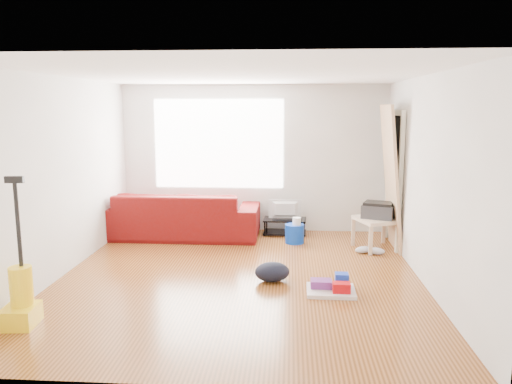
# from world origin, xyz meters

# --- Properties ---
(room) EXTENTS (4.51, 5.01, 2.51)m
(room) POSITION_xyz_m (0.07, 0.15, 1.25)
(room) COLOR #5E2F0F
(room) RESTS_ON ground
(sofa) EXTENTS (2.59, 1.01, 0.76)m
(sofa) POSITION_xyz_m (-1.18, 1.95, 0.00)
(sofa) COLOR #560D0E
(sofa) RESTS_ON ground
(tv_stand) EXTENTS (0.73, 0.44, 0.27)m
(tv_stand) POSITION_xyz_m (0.54, 2.22, 0.14)
(tv_stand) COLOR black
(tv_stand) RESTS_ON ground
(tv) EXTENTS (0.55, 0.07, 0.32)m
(tv) POSITION_xyz_m (0.54, 2.22, 0.42)
(tv) COLOR black
(tv) RESTS_ON tv_stand
(side_table) EXTENTS (0.75, 0.75, 0.48)m
(side_table) POSITION_xyz_m (1.95, 1.43, 0.40)
(side_table) COLOR tan
(side_table) RESTS_ON ground
(printer) EXTENTS (0.55, 0.49, 0.24)m
(printer) POSITION_xyz_m (1.95, 1.43, 0.59)
(printer) COLOR #33343A
(printer) RESTS_ON side_table
(bucket) EXTENTS (0.35, 0.35, 0.30)m
(bucket) POSITION_xyz_m (0.70, 1.68, 0.00)
(bucket) COLOR #0939BA
(bucket) RESTS_ON ground
(toilet_paper) EXTENTS (0.13, 0.13, 0.12)m
(toilet_paper) POSITION_xyz_m (0.73, 1.65, 0.21)
(toilet_paper) COLOR silver
(toilet_paper) RESTS_ON bucket
(cleaning_tray) EXTENTS (0.56, 0.45, 0.20)m
(cleaning_tray) POSITION_xyz_m (1.12, -0.44, 0.06)
(cleaning_tray) COLOR silver
(cleaning_tray) RESTS_ON ground
(backpack) EXTENTS (0.49, 0.42, 0.24)m
(backpack) POSITION_xyz_m (0.42, -0.11, 0.00)
(backpack) COLOR black
(backpack) RESTS_ON ground
(sneakers) EXTENTS (0.45, 0.23, 0.10)m
(sneakers) POSITION_xyz_m (1.79, 1.15, 0.05)
(sneakers) COLOR silver
(sneakers) RESTS_ON ground
(vacuum) EXTENTS (0.34, 0.38, 1.47)m
(vacuum) POSITION_xyz_m (-2.00, -1.52, 0.27)
(vacuum) COLOR yellow
(vacuum) RESTS_ON ground
(door_panel) EXTENTS (0.27, 0.87, 2.16)m
(door_panel) POSITION_xyz_m (2.13, 1.51, 0.00)
(door_panel) COLOR tan
(door_panel) RESTS_ON ground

